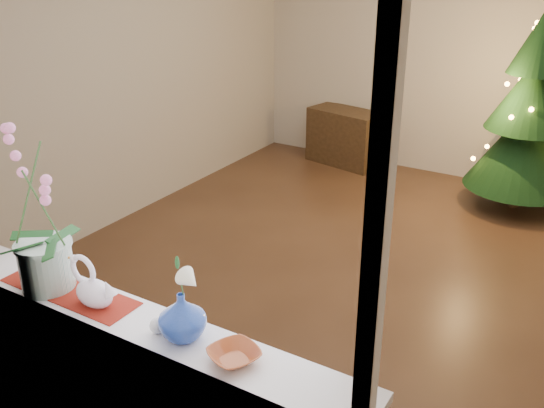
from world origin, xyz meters
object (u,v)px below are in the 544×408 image
at_px(swan, 93,284).
at_px(amber_dish, 234,356).
at_px(side_table, 345,137).
at_px(orchid_pot, 37,212).
at_px(paperweight, 158,326).
at_px(xmas_tree, 529,113).
at_px(blue_vase, 182,313).

relative_size(swan, amber_dish, 1.60).
xyz_separation_m(amber_dish, side_table, (-1.67, 4.64, -0.63)).
bearing_deg(orchid_pot, side_table, 98.04).
xyz_separation_m(orchid_pot, swan, (0.29, 0.00, -0.26)).
bearing_deg(paperweight, side_table, 105.71).
relative_size(swan, xmas_tree, 0.14).
height_order(blue_vase, amber_dish, blue_vase).
distance_m(blue_vase, side_table, 4.89).
distance_m(blue_vase, xmas_tree, 4.35).
xyz_separation_m(xmas_tree, side_table, (-1.95, 0.30, -0.61)).
xyz_separation_m(orchid_pot, amber_dish, (1.01, 0.00, -0.35)).
height_order(amber_dish, xmas_tree, xmas_tree).
height_order(orchid_pot, xmas_tree, xmas_tree).
xyz_separation_m(swan, amber_dish, (0.72, -0.00, -0.09)).
bearing_deg(orchid_pot, blue_vase, 1.29).
relative_size(swan, side_table, 0.31).
bearing_deg(blue_vase, orchid_pot, -178.71).
bearing_deg(xmas_tree, swan, -103.05).
distance_m(blue_vase, amber_dish, 0.27).
relative_size(orchid_pot, side_table, 0.90).
bearing_deg(side_table, blue_vase, -61.28).
relative_size(amber_dish, side_table, 0.19).
relative_size(swan, paperweight, 3.90).
height_order(paperweight, amber_dish, paperweight).
bearing_deg(xmas_tree, side_table, 171.25).
bearing_deg(paperweight, amber_dish, 1.82).
distance_m(swan, paperweight, 0.37).
relative_size(orchid_pot, blue_vase, 3.27).
relative_size(paperweight, xmas_tree, 0.04).
distance_m(swan, side_table, 4.78).
relative_size(blue_vase, paperweight, 3.50).
relative_size(blue_vase, amber_dish, 1.44).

